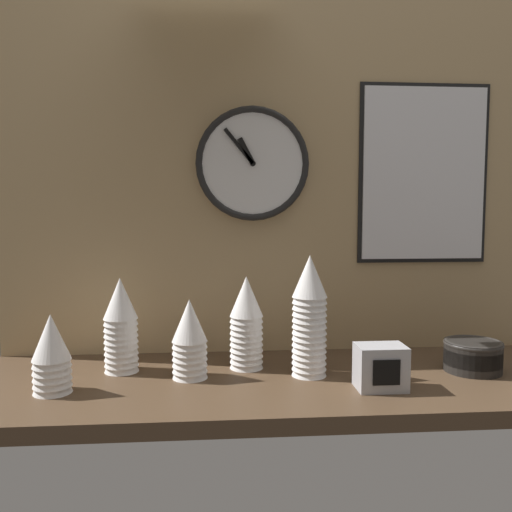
{
  "coord_description": "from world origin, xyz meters",
  "views": [
    {
      "loc": [
        -0.18,
        -1.35,
        0.44
      ],
      "look_at": [
        -0.07,
        0.04,
        0.31
      ],
      "focal_mm": 38.0,
      "sensor_mm": 36.0,
      "label": 1
    }
  ],
  "objects_px": {
    "cup_stack_center": "(246,322)",
    "menu_board": "(424,174)",
    "cup_stack_center_left": "(190,339)",
    "napkin_dispenser": "(381,367)",
    "cup_stack_left": "(121,325)",
    "bowl_stack_far_right": "(474,355)",
    "cup_stack_far_left": "(52,354)",
    "cup_stack_center_right": "(310,316)",
    "wall_clock": "(253,164)"
  },
  "relations": [
    {
      "from": "cup_stack_center",
      "to": "menu_board",
      "type": "distance_m",
      "value": 0.7
    },
    {
      "from": "cup_stack_center_left",
      "to": "napkin_dispenser",
      "type": "xyz_separation_m",
      "value": [
        0.46,
        -0.12,
        -0.05
      ]
    },
    {
      "from": "cup_stack_left",
      "to": "bowl_stack_far_right",
      "type": "bearing_deg",
      "value": -4.86
    },
    {
      "from": "cup_stack_center_left",
      "to": "menu_board",
      "type": "bearing_deg",
      "value": 18.89
    },
    {
      "from": "cup_stack_far_left",
      "to": "menu_board",
      "type": "distance_m",
      "value": 1.15
    },
    {
      "from": "cup_stack_center_right",
      "to": "cup_stack_far_left",
      "type": "height_order",
      "value": "cup_stack_center_right"
    },
    {
      "from": "cup_stack_center_right",
      "to": "cup_stack_far_left",
      "type": "distance_m",
      "value": 0.63
    },
    {
      "from": "bowl_stack_far_right",
      "to": "menu_board",
      "type": "bearing_deg",
      "value": 101.65
    },
    {
      "from": "cup_stack_far_left",
      "to": "cup_stack_center_left",
      "type": "xyz_separation_m",
      "value": [
        0.32,
        0.09,
        0.01
      ]
    },
    {
      "from": "cup_stack_center_right",
      "to": "bowl_stack_far_right",
      "type": "distance_m",
      "value": 0.45
    },
    {
      "from": "bowl_stack_far_right",
      "to": "wall_clock",
      "type": "relative_size",
      "value": 0.46
    },
    {
      "from": "cup_stack_center",
      "to": "cup_stack_left",
      "type": "xyz_separation_m",
      "value": [
        -0.33,
        -0.0,
        0.0
      ]
    },
    {
      "from": "cup_stack_center",
      "to": "bowl_stack_far_right",
      "type": "height_order",
      "value": "cup_stack_center"
    },
    {
      "from": "cup_stack_center",
      "to": "cup_stack_center_left",
      "type": "height_order",
      "value": "cup_stack_center"
    },
    {
      "from": "cup_stack_far_left",
      "to": "cup_stack_left",
      "type": "xyz_separation_m",
      "value": [
        0.13,
        0.16,
        0.03
      ]
    },
    {
      "from": "cup_stack_center_right",
      "to": "napkin_dispenser",
      "type": "height_order",
      "value": "cup_stack_center_right"
    },
    {
      "from": "cup_stack_center_right",
      "to": "cup_stack_left",
      "type": "xyz_separation_m",
      "value": [
        -0.49,
        0.08,
        -0.03
      ]
    },
    {
      "from": "bowl_stack_far_right",
      "to": "napkin_dispenser",
      "type": "bearing_deg",
      "value": -158.62
    },
    {
      "from": "bowl_stack_far_right",
      "to": "napkin_dispenser",
      "type": "distance_m",
      "value": 0.31
    },
    {
      "from": "cup_stack_center",
      "to": "cup_stack_center_left",
      "type": "relative_size",
      "value": 1.23
    },
    {
      "from": "cup_stack_center_right",
      "to": "menu_board",
      "type": "height_order",
      "value": "menu_board"
    },
    {
      "from": "cup_stack_far_left",
      "to": "cup_stack_center_left",
      "type": "distance_m",
      "value": 0.33
    },
    {
      "from": "cup_stack_center_left",
      "to": "wall_clock",
      "type": "height_order",
      "value": "wall_clock"
    },
    {
      "from": "cup_stack_center_left",
      "to": "bowl_stack_far_right",
      "type": "height_order",
      "value": "cup_stack_center_left"
    },
    {
      "from": "cup_stack_far_left",
      "to": "cup_stack_left",
      "type": "height_order",
      "value": "cup_stack_left"
    },
    {
      "from": "cup_stack_far_left",
      "to": "menu_board",
      "type": "xyz_separation_m",
      "value": [
        1.01,
        0.32,
        0.44
      ]
    },
    {
      "from": "cup_stack_left",
      "to": "wall_clock",
      "type": "xyz_separation_m",
      "value": [
        0.36,
        0.16,
        0.44
      ]
    },
    {
      "from": "cup_stack_center_right",
      "to": "cup_stack_center",
      "type": "xyz_separation_m",
      "value": [
        -0.16,
        0.08,
        -0.03
      ]
    },
    {
      "from": "cup_stack_center",
      "to": "menu_board",
      "type": "xyz_separation_m",
      "value": [
        0.55,
        0.16,
        0.41
      ]
    },
    {
      "from": "wall_clock",
      "to": "cup_stack_center_left",
      "type": "bearing_deg",
      "value": -127.87
    },
    {
      "from": "cup_stack_center_left",
      "to": "wall_clock",
      "type": "xyz_separation_m",
      "value": [
        0.18,
        0.23,
        0.46
      ]
    },
    {
      "from": "cup_stack_far_left",
      "to": "cup_stack_center",
      "type": "bearing_deg",
      "value": 18.83
    },
    {
      "from": "cup_stack_center_right",
      "to": "cup_stack_far_left",
      "type": "relative_size",
      "value": 1.67
    },
    {
      "from": "cup_stack_left",
      "to": "wall_clock",
      "type": "bearing_deg",
      "value": 23.84
    },
    {
      "from": "cup_stack_center_left",
      "to": "napkin_dispenser",
      "type": "distance_m",
      "value": 0.48
    },
    {
      "from": "cup_stack_left",
      "to": "cup_stack_center_right",
      "type": "bearing_deg",
      "value": -8.85
    },
    {
      "from": "cup_stack_center",
      "to": "bowl_stack_far_right",
      "type": "bearing_deg",
      "value": -7.91
    },
    {
      "from": "bowl_stack_far_right",
      "to": "cup_stack_center_left",
      "type": "bearing_deg",
      "value": 179.27
    },
    {
      "from": "cup_stack_far_left",
      "to": "cup_stack_center_left",
      "type": "bearing_deg",
      "value": 15.09
    },
    {
      "from": "bowl_stack_far_right",
      "to": "wall_clock",
      "type": "height_order",
      "value": "wall_clock"
    },
    {
      "from": "napkin_dispenser",
      "to": "cup_stack_left",
      "type": "bearing_deg",
      "value": 163.35
    },
    {
      "from": "cup_stack_left",
      "to": "menu_board",
      "type": "height_order",
      "value": "menu_board"
    },
    {
      "from": "menu_board",
      "to": "cup_stack_center_right",
      "type": "bearing_deg",
      "value": -147.83
    },
    {
      "from": "cup_stack_left",
      "to": "wall_clock",
      "type": "distance_m",
      "value": 0.59
    },
    {
      "from": "cup_stack_far_left",
      "to": "wall_clock",
      "type": "xyz_separation_m",
      "value": [
        0.5,
        0.32,
        0.47
      ]
    },
    {
      "from": "bowl_stack_far_right",
      "to": "cup_stack_left",
      "type": "bearing_deg",
      "value": 175.14
    },
    {
      "from": "napkin_dispenser",
      "to": "menu_board",
      "type": "bearing_deg",
      "value": 56.67
    },
    {
      "from": "cup_stack_center_right",
      "to": "wall_clock",
      "type": "bearing_deg",
      "value": 118.57
    },
    {
      "from": "cup_stack_center_right",
      "to": "cup_stack_left",
      "type": "bearing_deg",
      "value": 171.15
    },
    {
      "from": "cup_stack_left",
      "to": "napkin_dispenser",
      "type": "relative_size",
      "value": 2.15
    }
  ]
}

